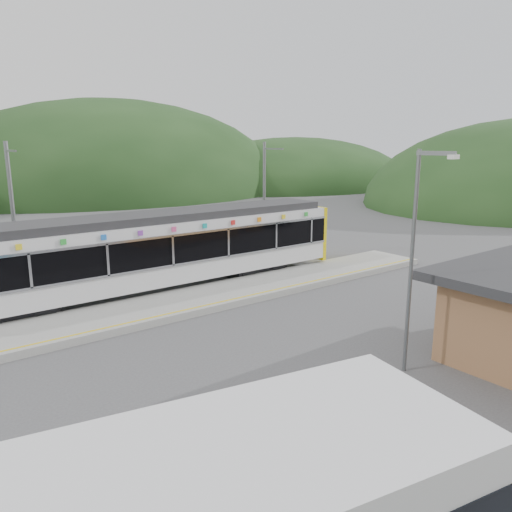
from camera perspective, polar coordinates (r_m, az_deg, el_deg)
ground at (r=20.26m, az=0.51°, el=-7.15°), size 120.00×120.00×0.00m
hills at (r=27.94m, az=3.84°, el=-1.58°), size 146.00×149.00×26.00m
platform at (r=22.77m, az=-4.62°, el=-4.54°), size 26.00×3.20×0.30m
yellow_line at (r=21.69m, az=-2.75°, el=-4.96°), size 26.00×0.10×0.01m
train at (r=23.68m, az=-12.20°, el=0.68°), size 20.44×3.01×3.74m
catenary_mast_west at (r=24.26m, az=-25.93°, el=3.77°), size 0.18×1.80×7.00m
catenary_mast_east at (r=30.29m, az=0.99°, el=6.58°), size 0.18×1.80×7.00m
lamp_post at (r=15.26m, az=17.88°, el=1.22°), size 0.37×1.18×6.74m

